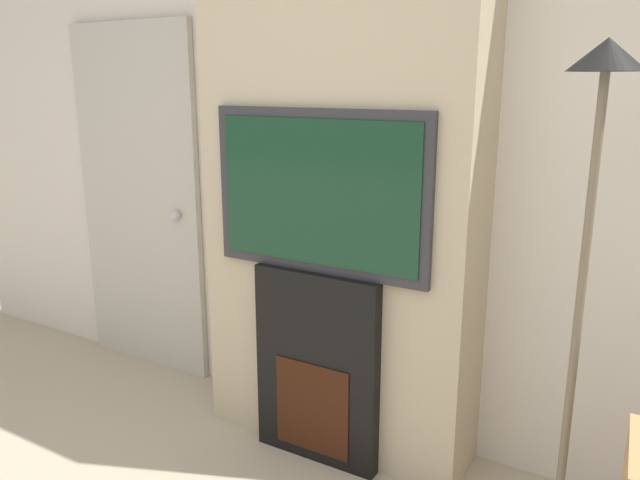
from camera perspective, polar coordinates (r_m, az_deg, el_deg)
wall_back at (r=2.94m, az=3.79°, el=7.58°), size 6.00×0.06×2.70m
chimney_breast at (r=2.76m, az=1.85°, el=7.16°), size 1.28×0.35×2.70m
fireplace at (r=2.87m, az=-0.01°, el=-11.46°), size 0.60×0.15×0.89m
television at (r=2.62m, az=-0.04°, el=4.40°), size 1.01×0.07×0.69m
floor_lamp at (r=2.20m, az=23.43°, el=2.14°), size 0.26×0.26×1.82m
entry_door at (r=3.80m, az=-16.18°, el=3.36°), size 0.91×0.09×2.01m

